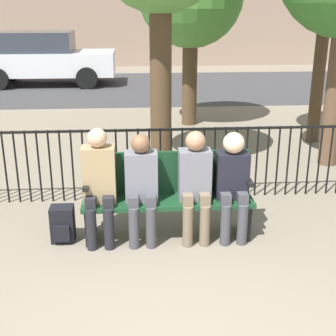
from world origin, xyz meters
TOP-DOWN VIEW (x-y plane):
  - park_bench at (0.00, 2.31)m, footprint 1.82×0.45m
  - seated_person_0 at (-0.72, 2.19)m, footprint 0.34×0.39m
  - seated_person_1 at (-0.28, 2.18)m, footprint 0.34×0.39m
  - seated_person_2 at (0.28, 2.18)m, footprint 0.34×0.39m
  - seated_person_3 at (0.68, 2.18)m, footprint 0.34×0.39m
  - backpack at (-1.13, 2.22)m, footprint 0.25×0.24m
  - fence_railing at (-0.02, 3.32)m, footprint 9.01×0.03m
  - street_surface at (0.00, 12.00)m, footprint 24.00×6.00m
  - parked_car_0 at (-3.13, 12.65)m, footprint 4.20×1.94m

SIDE VIEW (x-z plane):
  - street_surface at x=0.00m, z-range 0.00..0.01m
  - backpack at x=-1.13m, z-range 0.00..0.39m
  - park_bench at x=0.00m, z-range 0.04..0.96m
  - fence_railing at x=-0.02m, z-range 0.08..1.03m
  - seated_person_1 at x=-0.28m, z-range 0.07..1.24m
  - seated_person_3 at x=0.68m, z-range 0.08..1.26m
  - seated_person_2 at x=0.28m, z-range 0.07..1.27m
  - seated_person_0 at x=-0.72m, z-range 0.07..1.32m
  - parked_car_0 at x=-3.13m, z-range 0.03..1.65m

